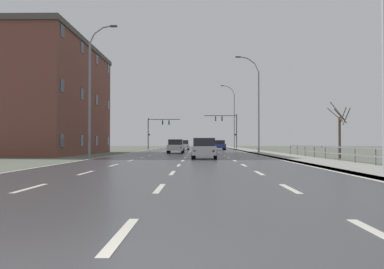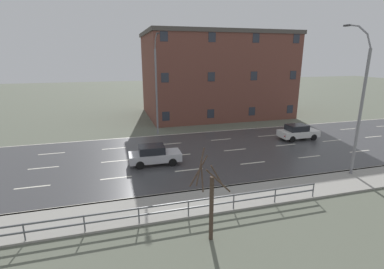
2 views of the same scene
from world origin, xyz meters
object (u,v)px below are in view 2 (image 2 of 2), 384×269
Objects in this scene: street_lamp_midground at (360,105)px; car_far_left at (298,132)px; brick_building at (215,74)px; car_mid_centre at (154,155)px; street_lamp_left_bank at (157,87)px.

car_far_left is (-8.92, 1.96, -4.38)m from street_lamp_midground.
street_lamp_midground is at bearing 3.97° from brick_building.
car_mid_centre is at bearing -78.81° from car_far_left.
street_lamp_left_bank reaches higher than car_mid_centre.
street_lamp_midground is at bearing 38.32° from street_lamp_left_bank.
brick_building reaches higher than car_far_left.
brick_building is (-24.26, -1.68, 0.65)m from street_lamp_midground.
street_lamp_midground is 2.56× the size of car_mid_centre.
street_lamp_midground is 1.00× the size of street_lamp_left_bank.
street_lamp_left_bank is at bearing -47.14° from brick_building.
street_lamp_midground and street_lamp_left_bank have the same top height.
car_far_left is at bearing 13.36° from brick_building.
street_lamp_midground is 0.53× the size of brick_building.
car_mid_centre is 0.21× the size of brick_building.
street_lamp_left_bank is at bearing 170.41° from car_mid_centre.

